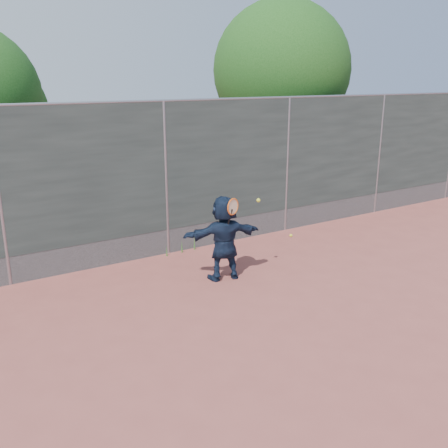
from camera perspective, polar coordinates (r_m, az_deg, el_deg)
ground at (r=7.43m, az=5.74°, el=-11.11°), size 80.00×80.00×0.00m
player at (r=8.63m, az=0.00°, el=-1.59°), size 1.45×0.72×1.50m
ball_ground at (r=11.19m, az=7.66°, el=-1.31°), size 0.07×0.07×0.07m
fence at (r=9.75m, az=-6.68°, el=5.48°), size 20.00×0.06×3.03m
swing_action at (r=8.36m, az=1.30°, el=1.96°), size 0.71×0.15×0.51m
tree_right at (r=14.00m, az=7.05°, el=16.65°), size 3.78×3.60×5.39m
weed_clump at (r=10.15m, az=-4.62°, el=-2.49°), size 0.68×0.07×0.30m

